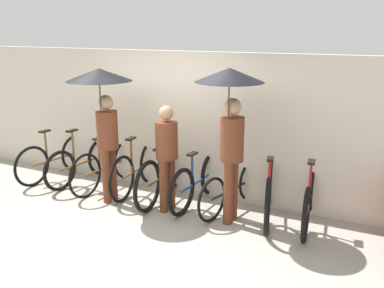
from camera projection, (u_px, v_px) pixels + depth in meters
name	position (u px, v px, depth m)	size (l,w,h in m)	color
ground_plane	(118.00, 231.00, 5.68)	(30.00, 30.00, 0.00)	#9E998E
back_wall	(177.00, 123.00, 6.85)	(13.57, 0.12, 2.27)	beige
parked_bicycle_0	(56.00, 158.00, 7.60)	(0.44, 1.68, 1.08)	black
parked_bicycle_1	(82.00, 162.00, 7.41)	(0.44, 1.66, 1.05)	black
parked_bicycle_2	(108.00, 165.00, 7.17)	(0.44, 1.79, 0.99)	black
parked_bicycle_3	(137.00, 169.00, 6.97)	(0.44, 1.69, 0.98)	black
parked_bicycle_4	(165.00, 174.00, 6.67)	(0.44, 1.86, 1.06)	black
parked_bicycle_5	(198.00, 181.00, 6.47)	(0.44, 1.66, 1.09)	black
parked_bicycle_6	(233.00, 187.00, 6.27)	(0.53, 1.64, 0.98)	black
parked_bicycle_7	(269.00, 191.00, 5.99)	(0.59, 1.74, 0.98)	black
parked_bicycle_8	(309.00, 198.00, 5.79)	(0.44, 1.72, 1.11)	black
pedestrian_leading	(102.00, 101.00, 6.20)	(0.94, 0.94, 2.06)	brown
pedestrian_center	(167.00, 151.00, 6.12)	(0.32, 0.32, 1.56)	brown
pedestrian_trailing	(230.00, 108.00, 5.48)	(0.89, 0.89, 2.13)	brown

